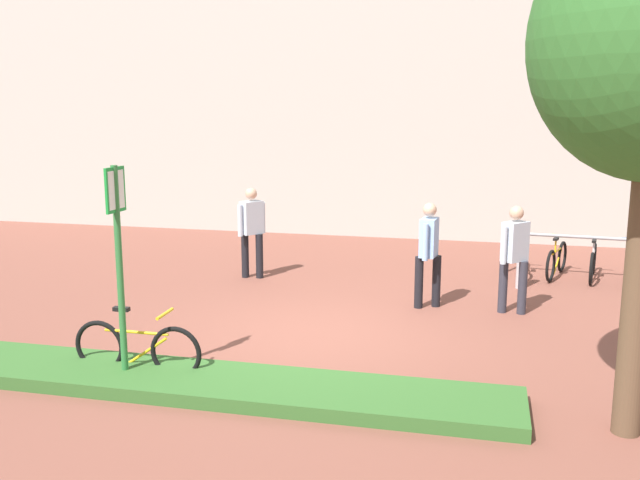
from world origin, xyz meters
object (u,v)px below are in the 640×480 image
parking_sign_post (118,244)px  person_casual_tan (252,227)px  bike_at_sign (137,348)px  person_shirt_blue (515,252)px  person_shirt_white (429,248)px  bollard_steel (521,264)px  bike_rack_cluster (575,260)px

parking_sign_post → person_casual_tan: parking_sign_post is taller
bike_at_sign → person_shirt_blue: bearing=39.4°
person_shirt_white → bollard_steel: bearing=45.9°
bike_at_sign → person_shirt_blue: size_ratio=0.98×
bollard_steel → person_casual_tan: size_ratio=0.52×
person_shirt_white → person_casual_tan: same height
person_shirt_blue → person_casual_tan: 4.90m
person_shirt_white → parking_sign_post: bearing=-129.1°
parking_sign_post → bike_at_sign: parking_sign_post is taller
parking_sign_post → bike_rack_cluster: bearing=48.6°
bollard_steel → person_shirt_blue: (-0.19, -1.60, 0.53)m
bollard_steel → person_shirt_blue: person_shirt_blue is taller
bike_at_sign → person_shirt_white: person_shirt_white is taller
parking_sign_post → person_shirt_white: (3.26, 4.00, -0.71)m
parking_sign_post → person_shirt_white: size_ratio=1.51×
bike_rack_cluster → bollard_steel: bollard_steel is taller
person_casual_tan → bike_at_sign: bearing=-87.8°
person_shirt_white → bike_at_sign: bearing=-130.5°
parking_sign_post → person_casual_tan: bearing=91.6°
bike_rack_cluster → person_shirt_blue: person_shirt_blue is taller
bike_rack_cluster → person_shirt_blue: (-1.22, -2.63, 0.64)m
bollard_steel → person_shirt_blue: 1.70m
bike_at_sign → person_shirt_white: (3.21, 3.76, 0.63)m
bollard_steel → bike_at_sign: bearing=-131.6°
person_shirt_blue → person_casual_tan: bearing=165.2°
bike_rack_cluster → person_shirt_white: size_ratio=1.54×
person_shirt_white → person_shirt_blue: size_ratio=1.00×
person_casual_tan → bollard_steel: bearing=4.1°
bike_rack_cluster → parking_sign_post: bearing=-131.4°
person_casual_tan → bike_rack_cluster: bearing=13.0°
bike_at_sign → person_casual_tan: person_casual_tan is taller
person_shirt_blue → parking_sign_post: bearing=-139.1°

